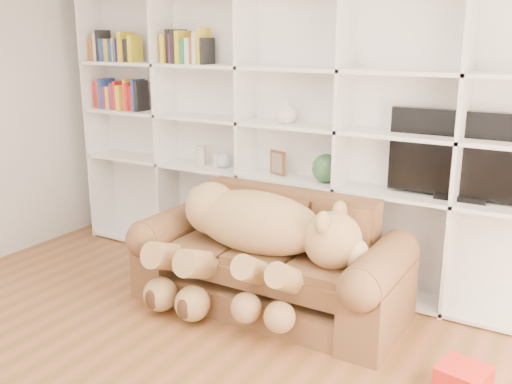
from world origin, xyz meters
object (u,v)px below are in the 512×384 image
Objects in this scene: gift_box at (463,384)px; tv at (466,156)px; teddy_bear at (252,237)px; sofa at (271,266)px.

tv is at bearing 105.44° from gift_box.
teddy_bear is 1.44× the size of tv.
tv is (1.27, 0.81, 0.58)m from teddy_bear.
sofa is 7.72× the size of gift_box.
tv reaches higher than gift_box.
tv is at bearing 28.07° from sofa.
sofa is at bearing -151.93° from tv.
tv reaches higher than teddy_bear.
sofa reaches higher than gift_box.
gift_box is (1.52, -0.48, -0.22)m from sofa.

